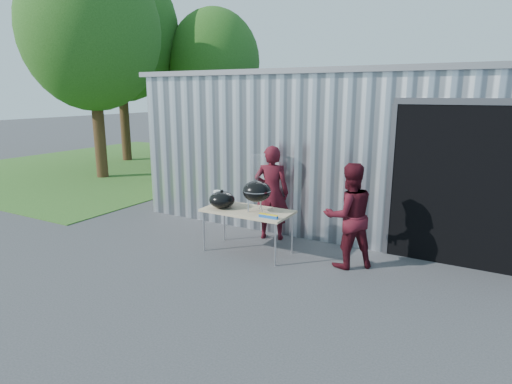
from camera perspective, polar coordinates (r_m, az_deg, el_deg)
The scene contains 14 objects.
ground at distance 6.98m, azimuth -3.50°, elevation -9.46°, with size 80.00×80.00×0.00m, color #37373A.
building at distance 10.38m, azimuth 14.83°, elevation 6.39°, with size 8.20×6.20×3.10m.
grass_patch at distance 17.15m, azimuth -18.00°, elevation 3.52°, with size 10.00×12.00×0.02m, color #2D591E.
tree_left at distance 14.60m, azimuth -21.15°, elevation 19.40°, with size 4.16×4.16×6.89m.
tree_mid at distance 18.12m, azimuth -17.84°, elevation 19.62°, with size 4.56×4.56×7.55m.
tree_far at distance 17.58m, azimuth -5.57°, elevation 16.80°, with size 3.55×3.55×5.88m.
folding_table at distance 7.21m, azimuth -1.13°, elevation -2.71°, with size 1.50×0.75×0.75m.
kettle_grill at distance 7.00m, azimuth 0.10°, elevation 0.65°, with size 0.48×0.48×0.95m.
grill_lid at distance 7.31m, azimuth -4.56°, elevation -1.03°, with size 0.44×0.44×0.32m.
paper_towels at distance 7.43m, azimuth -5.20°, elevation -0.85°, with size 0.12×0.12×0.28m, color white.
white_tub at distance 7.61m, azimuth -4.01°, elevation -1.18°, with size 0.20×0.15×0.10m, color white.
foil_box at distance 6.73m, azimuth 1.65°, elevation -3.24°, with size 0.32×0.06×0.06m.
person_cook at distance 7.87m, azimuth 2.09°, elevation -0.11°, with size 0.64×0.42×1.75m, color #460E17.
person_bystander at distance 6.75m, azimuth 12.27°, elevation -3.10°, with size 0.80×0.62×1.65m, color #460E17.
Camera 1 is at (3.54, -5.39, 2.67)m, focal length 30.00 mm.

